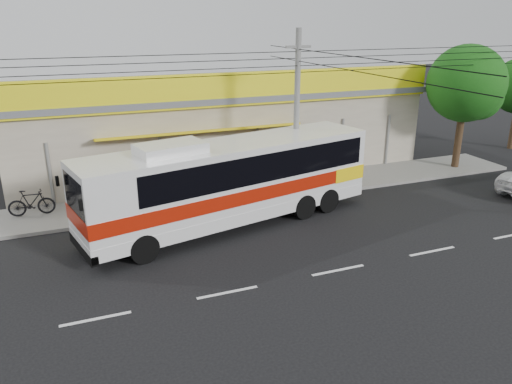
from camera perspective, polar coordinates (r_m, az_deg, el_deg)
ground at (r=19.51m, az=5.65°, el=-5.64°), size 120.00×120.00×0.00m
sidewalk at (r=24.56m, az=-0.66°, el=0.03°), size 30.00×3.20×0.15m
lane_markings at (r=17.56m, az=9.36°, el=-8.82°), size 50.00×0.12×0.01m
storefront_building at (r=29.02m, az=-4.61°, el=7.58°), size 22.60×9.20×5.70m
coach_bus at (r=20.36m, az=-2.37°, el=1.75°), size 12.75×5.35×3.85m
motorbike_red at (r=23.00m, az=-15.32°, el=-0.59°), size 1.94×1.21×0.96m
motorbike_dark at (r=23.37m, az=-24.29°, el=-1.11°), size 1.94×0.67×1.14m
utility_pole at (r=22.19m, az=4.82°, el=14.70°), size 34.00×14.00×7.79m
tree_near at (r=29.85m, az=23.12°, el=11.05°), size 4.16×4.16×6.89m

